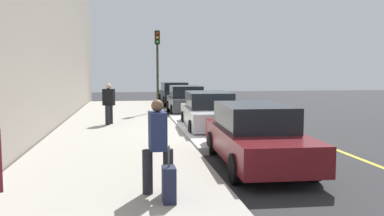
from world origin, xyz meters
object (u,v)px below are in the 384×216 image
parked_car_black (175,93)px  pedestrian_navy_coat (158,144)px  parked_car_charcoal (186,100)px  pedestrian_black_coat (109,103)px  parked_car_maroon (255,135)px  parked_car_silver (209,112)px  rolling_suitcase (169,184)px  traffic_light_pole (157,57)px

parked_car_black → pedestrian_navy_coat: pedestrian_navy_coat is taller
parked_car_charcoal → pedestrian_black_coat: size_ratio=2.50×
parked_car_maroon → parked_car_silver: bearing=-179.7°
parked_car_silver → pedestrian_black_coat: pedestrian_black_coat is taller
pedestrian_navy_coat → rolling_suitcase: size_ratio=1.76×
parked_car_silver → pedestrian_navy_coat: pedestrian_navy_coat is taller
parked_car_silver → traffic_light_pole: 6.73m
parked_car_black → traffic_light_pole: 6.53m
parked_car_charcoal → parked_car_maroon: same height
parked_car_maroon → pedestrian_navy_coat: 3.48m
parked_car_black → rolling_suitcase: parked_car_black is taller
parked_car_silver → parked_car_maroon: size_ratio=0.98×
parked_car_charcoal → pedestrian_navy_coat: (13.98, -2.51, 0.30)m
pedestrian_navy_coat → pedestrian_black_coat: size_ratio=1.02×
parked_car_black → traffic_light_pole: traffic_light_pole is taller
parked_car_black → pedestrian_black_coat: 11.29m
pedestrian_black_coat → parked_car_charcoal: bearing=140.2°
parked_car_maroon → pedestrian_black_coat: pedestrian_black_coat is taller
parked_car_maroon → pedestrian_navy_coat: (2.33, -2.58, 0.30)m
pedestrian_navy_coat → parked_car_silver: bearing=162.2°
parked_car_silver → rolling_suitcase: bearing=-15.8°
parked_car_silver → parked_car_maroon: (5.62, 0.03, 0.00)m
pedestrian_navy_coat → rolling_suitcase: bearing=15.3°
parked_car_maroon → parked_car_charcoal: bearing=-179.7°
pedestrian_black_coat → rolling_suitcase: (9.93, 1.46, -0.58)m
parked_car_black → pedestrian_navy_coat: 20.16m
parked_car_black → rolling_suitcase: size_ratio=4.51×
parked_car_silver → rolling_suitcase: (8.47, -2.40, -0.30)m
parked_car_black → traffic_light_pole: bearing=-14.8°
parked_car_charcoal → pedestrian_black_coat: pedestrian_black_coat is taller
rolling_suitcase → pedestrian_navy_coat: bearing=-164.7°
parked_car_charcoal → pedestrian_navy_coat: pedestrian_navy_coat is taller
rolling_suitcase → pedestrian_black_coat: bearing=-171.6°
parked_car_charcoal → rolling_suitcase: 14.71m
parked_car_charcoal → pedestrian_black_coat: bearing=-39.8°
parked_car_black → pedestrian_navy_coat: bearing=-7.3°
parked_car_silver → pedestrian_black_coat: bearing=-110.6°
parked_car_charcoal → pedestrian_black_coat: (4.59, -3.83, 0.28)m
pedestrian_navy_coat → traffic_light_pole: traffic_light_pole is taller
parked_car_maroon → rolling_suitcase: (2.86, -2.43, -0.30)m
pedestrian_navy_coat → traffic_light_pole: 14.26m
pedestrian_navy_coat → rolling_suitcase: pedestrian_navy_coat is taller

